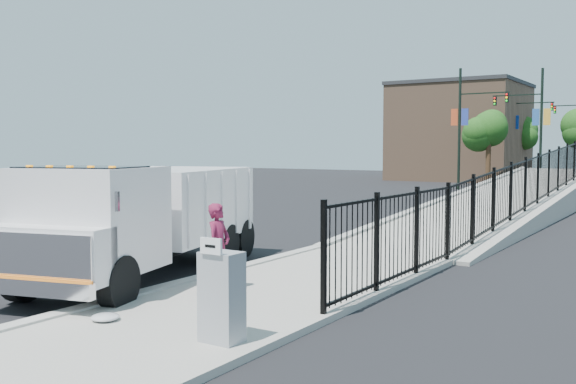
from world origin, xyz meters
The scene contains 16 objects.
ground centered at (0.00, 0.00, 0.00)m, with size 120.00×120.00×0.00m, color black.
sidewalk centered at (1.93, -2.00, 0.06)m, with size 3.55×12.00×0.12m, color #9E998E.
curb centered at (0.00, -2.00, 0.08)m, with size 0.30×12.00×0.16m, color #ADAAA3.
ramp centered at (2.12, 16.00, 0.00)m, with size 3.95×24.00×1.70m, color #9E998E.
iron_fence centered at (3.55, 12.00, 0.90)m, with size 0.10×28.00×1.80m, color black.
truck centered at (-1.38, -1.13, 1.40)m, with size 4.09×7.59×2.48m.
worker centered at (1.05, -1.57, 0.94)m, with size 0.60×0.39×1.64m, color maroon.
utility_cabinet centered at (3.10, -4.04, 0.75)m, with size 0.55×0.40×1.25m, color gray.
arrow_sign centered at (3.10, -4.26, 1.48)m, with size 0.35×0.04×0.22m, color white.
debris centered at (0.90, -4.18, 0.17)m, with size 0.44×0.44×0.11m, color silver.
light_pole_0 centered at (-4.66, 31.22, 4.36)m, with size 3.77×0.22×8.00m.
light_pole_1 centered at (-0.67, 33.97, 4.36)m, with size 3.78×0.22×8.00m.
light_pole_2 centered at (-4.03, 42.47, 4.36)m, with size 3.77×0.22×8.00m.
tree_0 centered at (-4.22, 35.55, 3.95)m, with size 2.66×2.66×5.33m.
tree_2 centered at (-4.36, 46.42, 3.94)m, with size 2.52×2.52×5.26m.
building centered at (-9.00, 44.00, 4.00)m, with size 10.00×10.00×8.00m, color #8C664C.
Camera 1 is at (8.57, -10.85, 2.80)m, focal length 40.00 mm.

